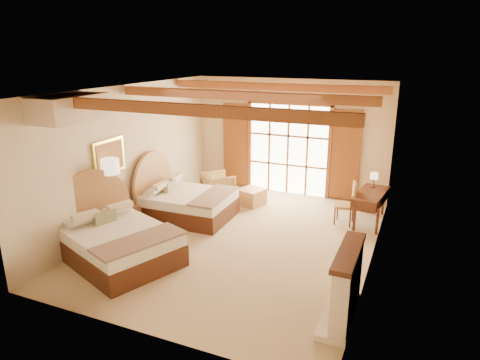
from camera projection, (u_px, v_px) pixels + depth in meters
The scene contains 19 objects.
floor at pixel (239, 239), 9.28m from camera, with size 7.00×7.00×0.00m, color tan.
wall_back at pixel (289, 137), 11.89m from camera, with size 5.50×5.50×0.00m, color beige.
wall_left at pixel (130, 156), 9.85m from camera, with size 7.00×7.00×0.00m, color beige.
wall_right at pixel (378, 184), 7.77m from camera, with size 7.00×7.00×0.00m, color beige.
ceiling at pixel (239, 89), 8.34m from camera, with size 7.00×7.00×0.00m, color #B96F3C.
ceiling_beams at pixel (239, 95), 8.38m from camera, with size 5.39×4.60×0.18m, color #945A2D, non-canonical shape.
french_doors at pixel (288, 150), 11.94m from camera, with size 3.95×0.08×2.60m.
fireplace at pixel (345, 289), 6.39m from camera, with size 0.46×1.40×1.16m.
painting at pixel (109, 157), 9.13m from camera, with size 0.06×0.95×0.75m.
canopy_valance at pixel (70, 108), 7.57m from camera, with size 0.70×1.40×0.45m, color beige.
bed_near at pixel (113, 239), 8.25m from camera, with size 2.74×2.32×1.43m.
bed_far at pixel (183, 200), 10.44m from camera, with size 2.11×1.63×1.37m.
nightstand at pixel (126, 219), 9.57m from camera, with size 0.51×0.51×0.61m, color #4B2615.
floor_lamp at pixel (111, 171), 8.92m from camera, with size 0.38×0.38×1.77m.
armchair at pixel (218, 186), 11.73m from camera, with size 0.76×0.79×0.71m, color #AC8C4B.
ottoman at pixel (252, 197), 11.29m from camera, with size 0.59×0.59×0.43m, color #BD7B54.
desk at pixel (370, 206), 10.08m from camera, with size 0.76×1.45×0.75m.
desk_chair at pixel (345, 211), 10.04m from camera, with size 0.54×0.53×1.01m.
desk_lamp at pixel (374, 176), 10.26m from camera, with size 0.18×0.18×0.36m.
Camera 1 is at (3.38, -7.80, 3.95)m, focal length 32.00 mm.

